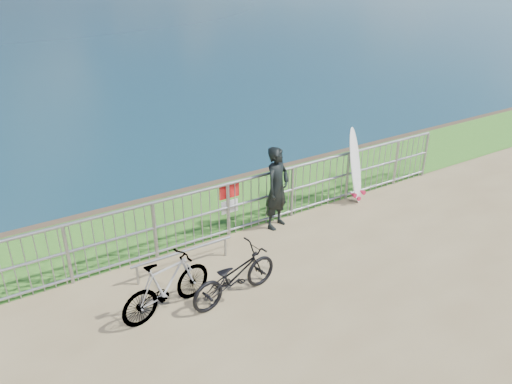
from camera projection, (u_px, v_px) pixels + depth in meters
grass_strip at (225, 206)px, 10.88m from camera, size 120.00×120.00×0.00m
railing at (251, 202)px, 9.80m from camera, size 10.06×0.10×1.13m
surfer at (277, 188)px, 9.76m from camera, size 0.72×0.61×1.69m
surfboard at (356, 168)px, 10.80m from camera, size 0.56×0.54×1.71m
bicycle_near at (234, 275)px, 7.86m from camera, size 1.66×0.78×0.84m
bicycle_far at (167, 285)px, 7.54m from camera, size 1.62×0.75×0.94m
bike_rack at (183, 254)px, 8.60m from camera, size 1.86×0.05×0.39m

